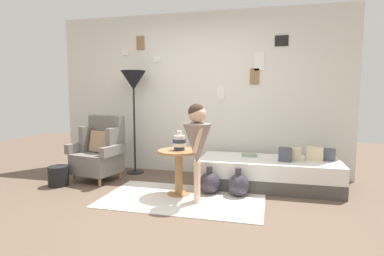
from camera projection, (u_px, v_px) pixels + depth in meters
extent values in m
plane|color=brown|center=(157.00, 214.00, 3.45)|extent=(12.00, 12.00, 0.00)
cube|color=silver|center=(198.00, 94.00, 5.18)|extent=(4.80, 0.10, 2.60)
cube|color=white|center=(157.00, 59.00, 5.24)|extent=(0.11, 0.02, 0.10)
cube|color=gray|center=(157.00, 59.00, 5.23)|extent=(0.09, 0.01, 0.08)
cube|color=olive|center=(140.00, 43.00, 5.28)|extent=(0.14, 0.02, 0.23)
cube|color=gray|center=(140.00, 43.00, 5.27)|extent=(0.11, 0.01, 0.18)
cube|color=olive|center=(255.00, 76.00, 4.88)|extent=(0.14, 0.02, 0.24)
cube|color=silver|center=(255.00, 76.00, 4.87)|extent=(0.11, 0.01, 0.19)
cube|color=white|center=(221.00, 93.00, 5.03)|extent=(0.12, 0.02, 0.21)
cube|color=#A6A6A5|center=(221.00, 93.00, 5.03)|extent=(0.09, 0.01, 0.16)
cube|color=white|center=(125.00, 52.00, 5.36)|extent=(0.11, 0.02, 0.11)
cube|color=#5B5B5A|center=(125.00, 52.00, 5.36)|extent=(0.09, 0.01, 0.08)
cube|color=black|center=(282.00, 41.00, 4.72)|extent=(0.20, 0.02, 0.16)
cube|color=gray|center=(282.00, 41.00, 4.72)|extent=(0.15, 0.01, 0.12)
cube|color=white|center=(259.00, 61.00, 4.84)|extent=(0.15, 0.02, 0.28)
cube|color=slate|center=(259.00, 61.00, 4.83)|extent=(0.12, 0.01, 0.22)
cube|color=silver|center=(183.00, 199.00, 3.94)|extent=(1.99, 1.15, 0.01)
cylinder|color=#9E7042|center=(75.00, 178.00, 4.68)|extent=(0.04, 0.04, 0.12)
cylinder|color=#9E7042|center=(100.00, 182.00, 4.48)|extent=(0.04, 0.04, 0.12)
cylinder|color=#9E7042|center=(96.00, 172.00, 5.08)|extent=(0.04, 0.04, 0.12)
cylinder|color=#9E7042|center=(120.00, 175.00, 4.88)|extent=(0.04, 0.04, 0.12)
cube|color=slate|center=(97.00, 163.00, 4.76)|extent=(0.70, 0.67, 0.30)
cube|color=slate|center=(107.00, 133.00, 4.92)|extent=(0.62, 0.25, 0.55)
cube|color=slate|center=(88.00, 138.00, 4.92)|extent=(0.14, 0.32, 0.39)
cube|color=slate|center=(115.00, 141.00, 4.70)|extent=(0.14, 0.32, 0.39)
cube|color=slate|center=(79.00, 147.00, 4.86)|extent=(0.19, 0.51, 0.14)
cube|color=slate|center=(113.00, 150.00, 4.57)|extent=(0.19, 0.51, 0.14)
cube|color=tan|center=(101.00, 142.00, 4.81)|extent=(0.39, 0.23, 0.33)
cube|color=#4C4742|center=(268.00, 181.00, 4.45)|extent=(1.91, 0.81, 0.18)
cube|color=white|center=(269.00, 167.00, 4.42)|extent=(1.91, 0.81, 0.22)
cube|color=#474C56|center=(327.00, 155.00, 4.30)|extent=(0.22, 0.15, 0.16)
cube|color=beige|center=(314.00, 154.00, 4.31)|extent=(0.22, 0.13, 0.18)
cube|color=beige|center=(294.00, 154.00, 4.32)|extent=(0.19, 0.12, 0.17)
cube|color=#474C56|center=(285.00, 154.00, 4.25)|extent=(0.18, 0.14, 0.19)
cylinder|color=#9E7042|center=(179.00, 194.00, 4.11)|extent=(0.30, 0.30, 0.02)
cylinder|color=#9E7042|center=(179.00, 173.00, 4.08)|extent=(0.10, 0.10, 0.54)
cylinder|color=#9E7042|center=(179.00, 151.00, 4.05)|extent=(0.54, 0.54, 0.03)
cylinder|color=#2D384C|center=(179.00, 148.00, 4.06)|extent=(0.14, 0.14, 0.05)
cylinder|color=white|center=(179.00, 145.00, 4.05)|extent=(0.17, 0.17, 0.05)
cylinder|color=#2D384C|center=(179.00, 141.00, 4.05)|extent=(0.17, 0.17, 0.05)
cylinder|color=white|center=(179.00, 137.00, 4.04)|extent=(0.14, 0.14, 0.05)
cylinder|color=white|center=(179.00, 133.00, 4.04)|extent=(0.07, 0.07, 0.06)
cylinder|color=black|center=(135.00, 172.00, 5.25)|extent=(0.28, 0.28, 0.02)
cylinder|color=black|center=(134.00, 124.00, 5.16)|extent=(0.03, 0.03, 1.58)
cone|color=black|center=(133.00, 80.00, 5.08)|extent=(0.40, 0.40, 0.31)
cylinder|color=#D8AD8E|center=(197.00, 183.00, 3.75)|extent=(0.07, 0.07, 0.51)
cylinder|color=#D8AD8E|center=(198.00, 181.00, 3.85)|extent=(0.07, 0.07, 0.51)
cone|color=gray|center=(197.00, 144.00, 3.75)|extent=(0.34, 0.34, 0.48)
cylinder|color=gray|center=(197.00, 130.00, 3.73)|extent=(0.17, 0.17, 0.18)
cylinder|color=#D8AD8E|center=(198.00, 140.00, 3.62)|extent=(0.14, 0.07, 0.32)
cylinder|color=#D8AD8E|center=(200.00, 137.00, 3.86)|extent=(0.14, 0.07, 0.32)
sphere|color=#D8AD8E|center=(197.00, 114.00, 3.71)|extent=(0.21, 0.21, 0.21)
sphere|color=#38281E|center=(196.00, 112.00, 3.71)|extent=(0.20, 0.20, 0.20)
cube|color=gray|center=(249.00, 155.00, 4.60)|extent=(0.23, 0.18, 0.03)
sphere|color=#332D38|center=(209.00, 183.00, 4.14)|extent=(0.28, 0.28, 0.28)
cylinder|color=#332D38|center=(209.00, 170.00, 4.12)|extent=(0.08, 0.08, 0.09)
sphere|color=#332D38|center=(238.00, 185.00, 4.04)|extent=(0.28, 0.28, 0.28)
cylinder|color=#332D38|center=(238.00, 171.00, 4.02)|extent=(0.08, 0.08, 0.09)
cylinder|color=black|center=(58.00, 176.00, 4.50)|extent=(0.28, 0.28, 0.28)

